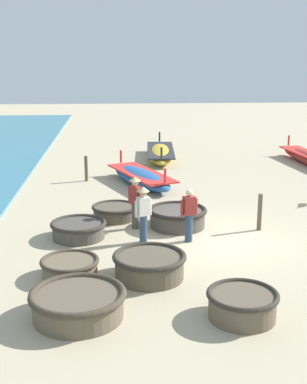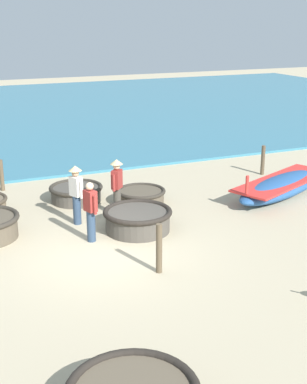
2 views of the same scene
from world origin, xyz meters
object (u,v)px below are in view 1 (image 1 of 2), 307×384
(coracle_tilted, at_px, (149,265))
(fisherman_standing_right, at_px, (143,211))
(fisherman_crouching, at_px, (189,214))
(coracle_beside_post, at_px, (177,217))
(coracle_upturned, at_px, (115,211))
(coracle_front_left, at_px, (79,229))
(fisherman_by_coracle, at_px, (135,199))
(mooring_post_mid_beach, at_px, (260,212))
(long_boat_white_hull, at_px, (141,177))
(mooring_post_inland, at_px, (86,169))
(long_boat_red_hull, at_px, (160,153))
(coracle_far_left, at_px, (78,303))
(coracle_far_right, at_px, (242,304))
(coracle_front_right, at_px, (70,267))

(coracle_tilted, height_order, fisherman_standing_right, fisherman_standing_right)
(fisherman_crouching, bearing_deg, coracle_beside_post, 97.80)
(coracle_beside_post, relative_size, coracle_upturned, 1.23)
(coracle_front_left, relative_size, fisherman_by_coracle, 1.00)
(fisherman_by_coracle, xyz_separation_m, mooring_post_mid_beach, (3.82, -0.39, -0.38))
(long_boat_white_hull, bearing_deg, coracle_upturned, -103.35)
(mooring_post_inland, bearing_deg, coracle_tilted, -78.06)
(fisherman_crouching, bearing_deg, mooring_post_inland, 114.25)
(coracle_front_left, distance_m, long_boat_red_hull, 11.91)
(mooring_post_inland, bearing_deg, long_boat_red_hull, 51.74)
(coracle_front_left, relative_size, coracle_far_left, 0.81)
(fisherman_crouching, height_order, mooring_post_inland, fisherman_crouching)
(coracle_beside_post, relative_size, fisherman_crouching, 1.18)
(long_boat_white_hull, relative_size, mooring_post_inland, 4.31)
(coracle_far_right, height_order, long_boat_white_hull, long_boat_white_hull)
(coracle_far_right, bearing_deg, fisherman_by_coracle, 109.25)
(coracle_upturned, bearing_deg, long_boat_red_hull, 77.00)
(fisherman_by_coracle, bearing_deg, coracle_front_right, -115.65)
(coracle_far_left, xyz_separation_m, fisherman_standing_right, (1.56, 4.39, 0.63))
(coracle_far_right, bearing_deg, long_boat_red_hull, 91.61)
(fisherman_standing_right, bearing_deg, coracle_upturned, 110.56)
(coracle_front_left, height_order, coracle_far_right, coracle_far_right)
(coracle_tilted, xyz_separation_m, fisherman_standing_right, (-0.04, 2.48, 0.62))
(coracle_beside_post, distance_m, coracle_front_left, 3.15)
(coracle_front_left, bearing_deg, coracle_tilted, -56.99)
(long_boat_red_hull, distance_m, mooring_post_inland, 5.61)
(coracle_beside_post, height_order, long_boat_red_hull, long_boat_red_hull)
(coracle_far_right, distance_m, coracle_upturned, 7.39)
(coracle_upturned, bearing_deg, coracle_far_left, -96.09)
(coracle_far_left, bearing_deg, fisherman_standing_right, 70.48)
(coracle_front_left, distance_m, fisherman_crouching, 3.31)
(coracle_far_left, height_order, fisherman_by_coracle, fisherman_by_coracle)
(coracle_far_left, height_order, long_boat_white_hull, long_boat_white_hull)
(mooring_post_mid_beach, bearing_deg, coracle_beside_post, 168.93)
(coracle_far_right, distance_m, long_boat_red_hull, 16.58)
(long_boat_white_hull, relative_size, mooring_post_mid_beach, 4.00)
(fisherman_standing_right, distance_m, fisherman_crouching, 1.33)
(long_boat_red_hull, height_order, fisherman_crouching, fisherman_crouching)
(coracle_front_right, xyz_separation_m, mooring_post_inland, (-0.17, 9.86, 0.28))
(fisherman_standing_right, bearing_deg, coracle_front_right, -129.52)
(coracle_far_right, bearing_deg, coracle_front_left, 126.21)
(long_boat_red_hull, distance_m, fisherman_by_coracle, 10.83)
(coracle_upturned, xyz_separation_m, mooring_post_inland, (-1.23, 5.29, 0.28))
(coracle_beside_post, xyz_separation_m, coracle_front_left, (-3.03, -0.84, -0.05))
(coracle_beside_post, distance_m, coracle_front_right, 4.76)
(long_boat_white_hull, relative_size, fisherman_standing_right, 2.77)
(coracle_far_left, height_order, mooring_post_mid_beach, mooring_post_mid_beach)
(coracle_beside_post, bearing_deg, fisherman_crouching, -82.20)
(coracle_far_left, relative_size, coracle_upturned, 1.35)
(coracle_tilted, distance_m, coracle_far_left, 2.48)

